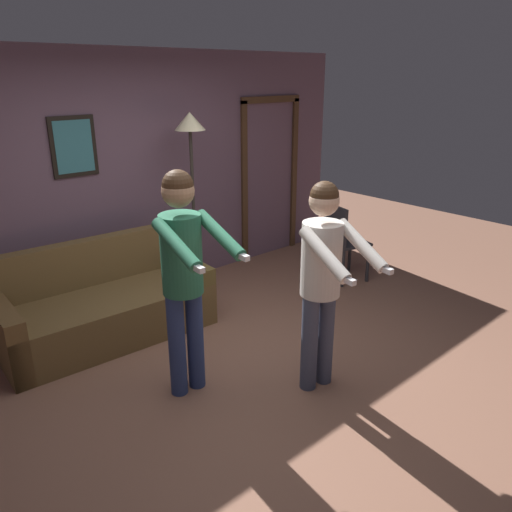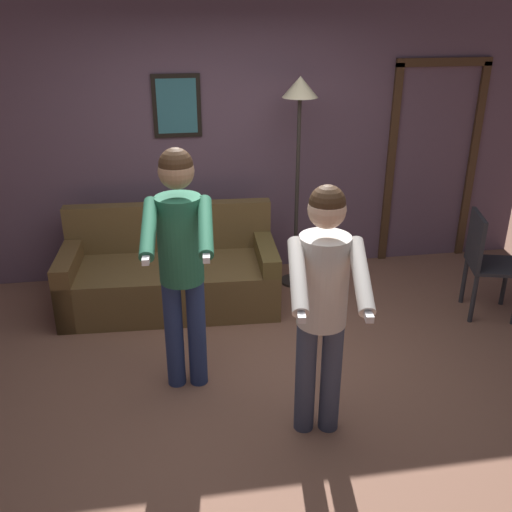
{
  "view_description": "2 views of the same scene",
  "coord_description": "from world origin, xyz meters",
  "px_view_note": "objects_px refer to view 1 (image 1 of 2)",
  "views": [
    {
      "loc": [
        -2.32,
        -2.69,
        2.35
      ],
      "look_at": [
        0.02,
        -0.06,
        1.06
      ],
      "focal_mm": 35.0,
      "sensor_mm": 36.0,
      "label": 1
    },
    {
      "loc": [
        -0.56,
        -3.33,
        2.54
      ],
      "look_at": [
        -0.05,
        -0.22,
        1.15
      ],
      "focal_mm": 40.0,
      "sensor_mm": 36.0,
      "label": 2
    }
  ],
  "objects_px": {
    "torchiere_lamp": "(191,147)",
    "dining_chair_distant": "(342,238)",
    "person_standing_left": "(183,264)",
    "person_standing_right": "(323,270)",
    "couch": "(105,308)"
  },
  "relations": [
    {
      "from": "torchiere_lamp",
      "to": "dining_chair_distant",
      "type": "relative_size",
      "value": 2.13
    },
    {
      "from": "torchiere_lamp",
      "to": "person_standing_left",
      "type": "height_order",
      "value": "torchiere_lamp"
    },
    {
      "from": "torchiere_lamp",
      "to": "person_standing_right",
      "type": "distance_m",
      "value": 2.26
    },
    {
      "from": "person_standing_left",
      "to": "person_standing_right",
      "type": "distance_m",
      "value": 1.02
    },
    {
      "from": "torchiere_lamp",
      "to": "person_standing_left",
      "type": "bearing_deg",
      "value": -127.12
    },
    {
      "from": "couch",
      "to": "person_standing_right",
      "type": "relative_size",
      "value": 1.18
    },
    {
      "from": "person_standing_right",
      "to": "dining_chair_distant",
      "type": "xyz_separation_m",
      "value": [
        1.83,
        1.27,
        -0.46
      ]
    },
    {
      "from": "dining_chair_distant",
      "to": "person_standing_left",
      "type": "bearing_deg",
      "value": -166.21
    },
    {
      "from": "torchiere_lamp",
      "to": "dining_chair_distant",
      "type": "bearing_deg",
      "value": -30.33
    },
    {
      "from": "torchiere_lamp",
      "to": "couch",
      "type": "bearing_deg",
      "value": -168.64
    },
    {
      "from": "person_standing_left",
      "to": "couch",
      "type": "bearing_deg",
      "value": 93.45
    },
    {
      "from": "person_standing_left",
      "to": "torchiere_lamp",
      "type": "bearing_deg",
      "value": 52.88
    },
    {
      "from": "person_standing_right",
      "to": "couch",
      "type": "bearing_deg",
      "value": 114.84
    },
    {
      "from": "torchiere_lamp",
      "to": "dining_chair_distant",
      "type": "distance_m",
      "value": 2.04
    },
    {
      "from": "person_standing_left",
      "to": "dining_chair_distant",
      "type": "distance_m",
      "value": 2.75
    }
  ]
}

